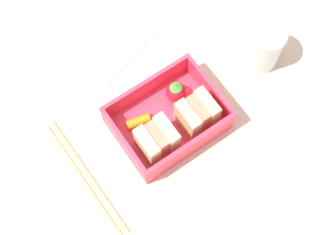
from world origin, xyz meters
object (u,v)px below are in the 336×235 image
Objects in this scene: strawberry_far_left at (176,92)px; drinking_glass at (263,46)px; carrot_stick_far_left at (138,121)px; chopstick_pair at (86,178)px; sandwich_left at (197,114)px; sandwich_center_left at (157,140)px; folded_napkin at (111,41)px.

strawberry_far_left is 15.42cm from drinking_glass.
chopstick_pair is at bearing 13.04° from carrot_stick_far_left.
drinking_glass is at bearing -167.86° from sandwich_left.
sandwich_center_left reaches higher than folded_napkin.
sandwich_center_left is at bearing 169.53° from chopstick_pair.
strawberry_far_left is at bearing -170.70° from chopstick_pair.
strawberry_far_left is at bearing -143.61° from sandwich_center_left.
sandwich_center_left is at bearing 78.48° from folded_napkin.
drinking_glass reaches higher than chopstick_pair.
chopstick_pair is at bearing 9.30° from strawberry_far_left.
carrot_stick_far_left is 0.17× the size of chopstick_pair.
sandwich_left is 1.00× the size of sandwich_center_left.
sandwich_left is 20.13cm from folded_napkin.
sandwich_left is 0.40× the size of folded_napkin.
sandwich_left is 0.27× the size of chopstick_pair.
sandwich_left is 7.02cm from sandwich_center_left.
sandwich_center_left is 11.95cm from chopstick_pair.
sandwich_left is at bearing 147.97° from carrot_stick_far_left.
chopstick_pair is 33.53cm from drinking_glass.
chopstick_pair reaches higher than folded_napkin.
strawberry_far_left is 1.04× the size of carrot_stick_far_left.
folded_napkin is at bearing -106.08° from carrot_stick_far_left.
carrot_stick_far_left reaches higher than folded_napkin.
folded_napkin is at bearing -81.18° from sandwich_left.
drinking_glass is (-15.28, 1.78, 1.01)cm from strawberry_far_left.
folded_napkin is (3.03, -19.55, -3.73)cm from sandwich_left.
sandwich_center_left reaches higher than carrot_stick_far_left.
carrot_stick_far_left is at bearing -85.93° from sandwich_center_left.
drinking_glass is (-22.11, -3.25, -0.05)cm from sandwich_center_left.
sandwich_center_left is 1.53× the size of carrot_stick_far_left.
sandwich_center_left is at bearing 36.39° from strawberry_far_left.
sandwich_left is 5.14cm from strawberry_far_left.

